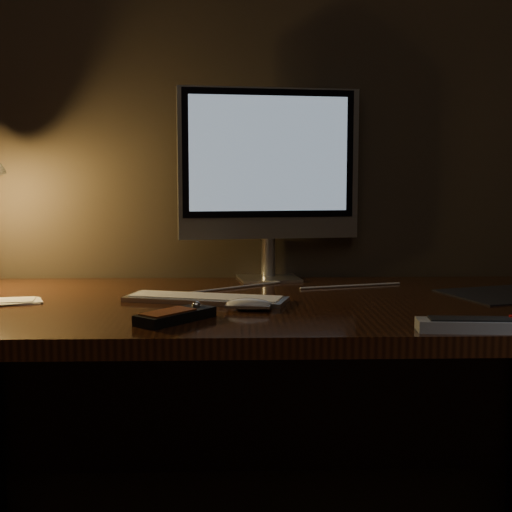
{
  "coord_description": "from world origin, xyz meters",
  "views": [
    {
      "loc": [
        -0.07,
        0.25,
        1.03
      ],
      "look_at": [
        -0.02,
        1.73,
        0.87
      ],
      "focal_mm": 50.0,
      "sensor_mm": 36.0,
      "label": 1
    }
  ],
  "objects_px": {
    "desk": "(263,348)",
    "media_remote": "(176,315)",
    "monitor": "(269,168)",
    "tv_remote": "(477,325)",
    "mouse": "(248,306)",
    "keyboard": "(205,298)"
  },
  "relations": [
    {
      "from": "media_remote",
      "to": "desk",
      "type": "bearing_deg",
      "value": 8.48
    },
    {
      "from": "desk",
      "to": "tv_remote",
      "type": "distance_m",
      "value": 0.57
    },
    {
      "from": "desk",
      "to": "mouse",
      "type": "bearing_deg",
      "value": -102.17
    },
    {
      "from": "mouse",
      "to": "tv_remote",
      "type": "bearing_deg",
      "value": -19.86
    },
    {
      "from": "keyboard",
      "to": "desk",
      "type": "bearing_deg",
      "value": 44.86
    },
    {
      "from": "monitor",
      "to": "mouse",
      "type": "relative_size",
      "value": 5.43
    },
    {
      "from": "keyboard",
      "to": "tv_remote",
      "type": "bearing_deg",
      "value": -17.28
    },
    {
      "from": "monitor",
      "to": "mouse",
      "type": "bearing_deg",
      "value": -106.78
    },
    {
      "from": "desk",
      "to": "mouse",
      "type": "xyz_separation_m",
      "value": [
        -0.04,
        -0.18,
        0.14
      ]
    },
    {
      "from": "desk",
      "to": "tv_remote",
      "type": "bearing_deg",
      "value": -47.2
    },
    {
      "from": "mouse",
      "to": "tv_remote",
      "type": "relative_size",
      "value": 0.43
    },
    {
      "from": "monitor",
      "to": "tv_remote",
      "type": "relative_size",
      "value": 2.32
    },
    {
      "from": "monitor",
      "to": "media_remote",
      "type": "distance_m",
      "value": 0.66
    },
    {
      "from": "tv_remote",
      "to": "media_remote",
      "type": "bearing_deg",
      "value": 173.89
    },
    {
      "from": "desk",
      "to": "media_remote",
      "type": "distance_m",
      "value": 0.38
    },
    {
      "from": "desk",
      "to": "monitor",
      "type": "height_order",
      "value": "monitor"
    },
    {
      "from": "mouse",
      "to": "monitor",
      "type": "bearing_deg",
      "value": 89.87
    },
    {
      "from": "monitor",
      "to": "tv_remote",
      "type": "xyz_separation_m",
      "value": [
        0.35,
        -0.66,
        -0.29
      ]
    },
    {
      "from": "desk",
      "to": "media_remote",
      "type": "xyz_separation_m",
      "value": [
        -0.19,
        -0.3,
        0.14
      ]
    },
    {
      "from": "monitor",
      "to": "mouse",
      "type": "height_order",
      "value": "monitor"
    },
    {
      "from": "monitor",
      "to": "tv_remote",
      "type": "distance_m",
      "value": 0.81
    },
    {
      "from": "keyboard",
      "to": "mouse",
      "type": "xyz_separation_m",
      "value": [
        0.1,
        -0.11,
        0.0
      ]
    }
  ]
}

